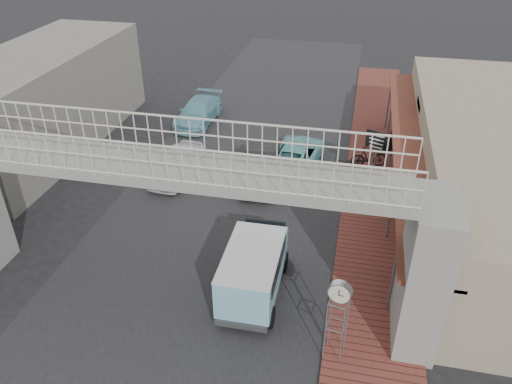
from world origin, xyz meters
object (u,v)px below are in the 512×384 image
at_px(angkot_van, 254,266).
at_px(motorcycle_near, 353,165).
at_px(street_clock, 340,295).
at_px(arrow_sign, 393,145).
at_px(angkot_curb, 297,154).
at_px(dark_sedan, 260,168).
at_px(angkot_far, 198,112).
at_px(motorcycle_far, 369,157).
at_px(white_hatchback, 177,163).

bearing_deg(angkot_van, motorcycle_near, 71.85).
distance_m(street_clock, arrow_sign, 10.12).
xyz_separation_m(angkot_curb, arrow_sign, (4.39, -1.69, 1.74)).
bearing_deg(arrow_sign, dark_sedan, -155.23).
relative_size(angkot_far, arrow_sign, 1.64).
xyz_separation_m(street_clock, arrow_sign, (1.59, 9.99, -0.02)).
relative_size(angkot_van, street_clock, 1.45).
height_order(motorcycle_far, street_clock, street_clock).
bearing_deg(angkot_van, arrow_sign, 59.92).
bearing_deg(motorcycle_far, arrow_sign, -175.84).
bearing_deg(white_hatchback, motorcycle_near, 16.51).
xyz_separation_m(dark_sedan, motorcycle_far, (5.05, 2.30, -0.05)).
relative_size(white_hatchback, motorcycle_far, 2.18).
bearing_deg(angkot_van, dark_sedan, 99.93).
bearing_deg(motorcycle_far, motorcycle_near, 120.61).
xyz_separation_m(white_hatchback, arrow_sign, (9.90, 0.65, 1.69)).
distance_m(white_hatchback, angkot_van, 9.08).
bearing_deg(dark_sedan, angkot_van, -85.85).
height_order(angkot_van, motorcycle_far, angkot_van).
xyz_separation_m(angkot_curb, angkot_far, (-6.50, 4.06, 0.02)).
bearing_deg(dark_sedan, angkot_far, 123.39).
relative_size(angkot_van, motorcycle_far, 2.16).
xyz_separation_m(angkot_far, street_clock, (9.30, -15.75, 1.74)).
relative_size(angkot_curb, motorcycle_far, 2.50).
height_order(white_hatchback, dark_sedan, dark_sedan).
relative_size(dark_sedan, arrow_sign, 1.52).
height_order(dark_sedan, angkot_van, angkot_van).
height_order(white_hatchback, angkot_far, white_hatchback).
xyz_separation_m(angkot_van, motorcycle_near, (2.91, 9.14, -0.69)).
xyz_separation_m(white_hatchback, dark_sedan, (3.99, 0.41, 0.02)).
relative_size(angkot_far, street_clock, 1.66).
bearing_deg(angkot_far, motorcycle_far, -18.46).
bearing_deg(angkot_far, angkot_curb, -30.22).
relative_size(white_hatchback, arrow_sign, 1.44).
xyz_separation_m(dark_sedan, angkot_far, (-4.98, 6.00, -0.04)).
height_order(dark_sedan, arrow_sign, arrow_sign).
distance_m(white_hatchback, motorcycle_near, 8.52).
height_order(angkot_curb, street_clock, street_clock).
xyz_separation_m(angkot_curb, motorcycle_far, (3.53, 0.36, 0.01)).
bearing_deg(street_clock, dark_sedan, 125.39).
distance_m(angkot_far, motorcycle_far, 10.69).
distance_m(motorcycle_near, arrow_sign, 2.71).
bearing_deg(angkot_curb, arrow_sign, 165.23).
height_order(angkot_van, motorcycle_near, angkot_van).
xyz_separation_m(dark_sedan, arrow_sign, (5.91, 0.25, 1.68)).
relative_size(dark_sedan, motorcycle_far, 2.30).
relative_size(white_hatchback, angkot_van, 1.01).
bearing_deg(motorcycle_near, angkot_van, -177.85).
xyz_separation_m(white_hatchback, angkot_far, (-0.99, 6.41, -0.02)).
xyz_separation_m(motorcycle_far, street_clock, (-0.73, -12.05, 1.75)).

